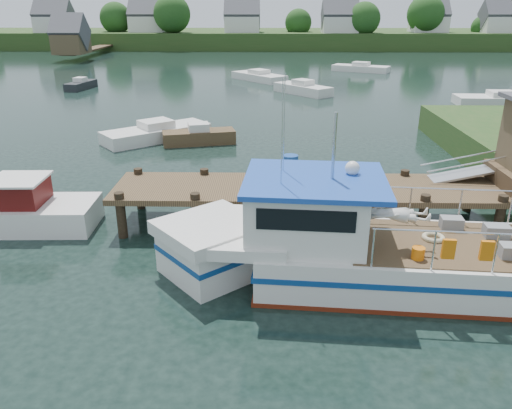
{
  "coord_description": "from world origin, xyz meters",
  "views": [
    {
      "loc": [
        -0.7,
        -16.48,
        7.29
      ],
      "look_at": [
        -1.0,
        -1.5,
        1.3
      ],
      "focal_mm": 35.0,
      "sensor_mm": 36.0,
      "label": 1
    }
  ],
  "objects_px": {
    "work_boat": "(0,211)",
    "moored_e": "(81,85)",
    "dock": "(476,164)",
    "moored_b": "(303,89)",
    "moored_rowboat": "(199,136)",
    "moored_a": "(157,133)",
    "moored_c": "(501,100)",
    "lobster_boat": "(357,248)",
    "moored_far": "(361,68)",
    "moored_d": "(259,76)"
  },
  "relations": [
    {
      "from": "work_boat",
      "to": "moored_e",
      "type": "relative_size",
      "value": 1.77
    },
    {
      "from": "dock",
      "to": "moored_b",
      "type": "bearing_deg",
      "value": 97.97
    },
    {
      "from": "moored_rowboat",
      "to": "moored_b",
      "type": "xyz_separation_m",
      "value": [
        7.03,
        17.3,
        0.03
      ]
    },
    {
      "from": "work_boat",
      "to": "moored_e",
      "type": "xyz_separation_m",
      "value": [
        -8.11,
        31.3,
        -0.2
      ]
    },
    {
      "from": "moored_a",
      "to": "moored_c",
      "type": "distance_m",
      "value": 27.32
    },
    {
      "from": "lobster_boat",
      "to": "moored_e",
      "type": "bearing_deg",
      "value": 124.4
    },
    {
      "from": "moored_c",
      "to": "moored_b",
      "type": "bearing_deg",
      "value": 173.59
    },
    {
      "from": "moored_e",
      "to": "moored_rowboat",
      "type": "bearing_deg",
      "value": -54.72
    },
    {
      "from": "dock",
      "to": "moored_e",
      "type": "distance_m",
      "value": 39.41
    },
    {
      "from": "dock",
      "to": "moored_e",
      "type": "relative_size",
      "value": 4.1
    },
    {
      "from": "moored_far",
      "to": "moored_a",
      "type": "bearing_deg",
      "value": -107.35
    },
    {
      "from": "work_boat",
      "to": "moored_e",
      "type": "distance_m",
      "value": 32.34
    },
    {
      "from": "moored_b",
      "to": "moored_far",
      "type": "bearing_deg",
      "value": 78.1
    },
    {
      "from": "dock",
      "to": "moored_b",
      "type": "relative_size",
      "value": 3.0
    },
    {
      "from": "moored_b",
      "to": "work_boat",
      "type": "bearing_deg",
      "value": -99.23
    },
    {
      "from": "work_boat",
      "to": "moored_a",
      "type": "height_order",
      "value": "work_boat"
    },
    {
      "from": "dock",
      "to": "moored_far",
      "type": "relative_size",
      "value": 2.42
    },
    {
      "from": "moored_a",
      "to": "moored_b",
      "type": "relative_size",
      "value": 1.11
    },
    {
      "from": "moored_e",
      "to": "moored_b",
      "type": "bearing_deg",
      "value": -5.98
    },
    {
      "from": "lobster_boat",
      "to": "moored_b",
      "type": "relative_size",
      "value": 2.15
    },
    {
      "from": "lobster_boat",
      "to": "work_boat",
      "type": "bearing_deg",
      "value": 168.24
    },
    {
      "from": "moored_far",
      "to": "moored_d",
      "type": "bearing_deg",
      "value": -135.78
    },
    {
      "from": "moored_c",
      "to": "moored_e",
      "type": "distance_m",
      "value": 36.62
    },
    {
      "from": "lobster_boat",
      "to": "moored_e",
      "type": "relative_size",
      "value": 2.94
    },
    {
      "from": "work_boat",
      "to": "moored_c",
      "type": "relative_size",
      "value": 1.02
    },
    {
      "from": "dock",
      "to": "moored_e",
      "type": "xyz_separation_m",
      "value": [
        -24.6,
        30.73,
        -1.84
      ]
    },
    {
      "from": "lobster_boat",
      "to": "moored_b",
      "type": "xyz_separation_m",
      "value": [
        0.68,
        32.37,
        -0.57
      ]
    },
    {
      "from": "moored_a",
      "to": "moored_e",
      "type": "xyz_separation_m",
      "value": [
        -11.03,
        18.87,
        -0.03
      ]
    },
    {
      "from": "moored_d",
      "to": "moored_far",
      "type": "bearing_deg",
      "value": 23.73
    },
    {
      "from": "moored_b",
      "to": "moored_c",
      "type": "bearing_deg",
      "value": -4.18
    },
    {
      "from": "dock",
      "to": "work_boat",
      "type": "height_order",
      "value": "dock"
    },
    {
      "from": "moored_d",
      "to": "moored_c",
      "type": "bearing_deg",
      "value": -44.59
    },
    {
      "from": "lobster_boat",
      "to": "moored_far",
      "type": "xyz_separation_m",
      "value": [
        8.65,
        48.65,
        -0.62
      ]
    },
    {
      "from": "moored_a",
      "to": "moored_c",
      "type": "xyz_separation_m",
      "value": [
        24.82,
        11.42,
        -0.02
      ]
    },
    {
      "from": "lobster_boat",
      "to": "moored_a",
      "type": "bearing_deg",
      "value": 123.84
    },
    {
      "from": "lobster_boat",
      "to": "moored_e",
      "type": "height_order",
      "value": "lobster_boat"
    },
    {
      "from": "moored_b",
      "to": "moored_e",
      "type": "height_order",
      "value": "moored_b"
    },
    {
      "from": "moored_b",
      "to": "moored_d",
      "type": "distance_m",
      "value": 9.3
    },
    {
      "from": "moored_rowboat",
      "to": "moored_e",
      "type": "relative_size",
      "value": 1.05
    },
    {
      "from": "moored_far",
      "to": "lobster_boat",
      "type": "bearing_deg",
      "value": -89.22
    },
    {
      "from": "dock",
      "to": "work_boat",
      "type": "relative_size",
      "value": 2.32
    },
    {
      "from": "moored_a",
      "to": "moored_e",
      "type": "height_order",
      "value": "moored_a"
    },
    {
      "from": "dock",
      "to": "moored_c",
      "type": "height_order",
      "value": "dock"
    },
    {
      "from": "lobster_boat",
      "to": "moored_rowboat",
      "type": "distance_m",
      "value": 16.37
    },
    {
      "from": "moored_e",
      "to": "moored_a",
      "type": "bearing_deg",
      "value": -59.04
    },
    {
      "from": "moored_rowboat",
      "to": "moored_e",
      "type": "distance_m",
      "value": 23.93
    },
    {
      "from": "moored_a",
      "to": "moored_b",
      "type": "height_order",
      "value": "moored_b"
    },
    {
      "from": "lobster_boat",
      "to": "work_boat",
      "type": "relative_size",
      "value": 1.66
    },
    {
      "from": "moored_rowboat",
      "to": "moored_b",
      "type": "distance_m",
      "value": 18.67
    },
    {
      "from": "lobster_boat",
      "to": "moored_c",
      "type": "distance_m",
      "value": 31.62
    }
  ]
}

